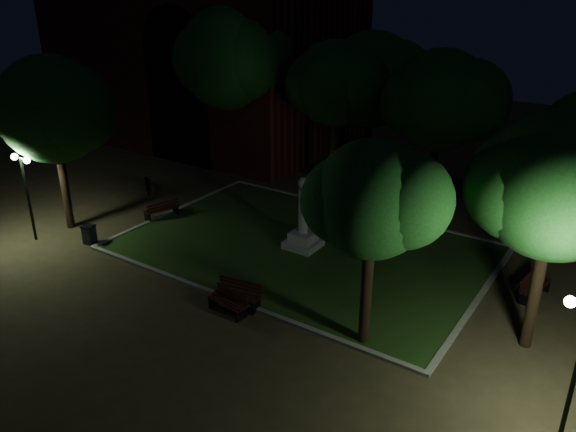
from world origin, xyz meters
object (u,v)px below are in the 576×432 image
Objects in this scene: trash_bin at (89,234)px; bench_left_side at (162,210)px; bicycle at (148,183)px; monument at (303,228)px; bench_far_side at (424,209)px; bench_near_left at (229,302)px; bench_near_right at (238,295)px; bench_right_side at (534,287)px.

bench_left_side is at bearing 80.59° from trash_bin.
trash_bin is 0.49× the size of bicycle.
monument is 7.00m from bench_far_side.
trash_bin is at bearing -149.26° from monument.
bicycle is (-3.46, 2.31, 0.02)m from bench_left_side.
bench_left_side reaches higher than bench_near_left.
trash_bin is at bearing -178.80° from bench_near_left.
bench_near_right reaches higher than bench_near_left.
monument reaches higher than bench_far_side.
bench_far_side is (2.50, 11.99, 0.01)m from bench_near_left.
bench_near_left is 1.85× the size of trash_bin.
bench_near_right is at bearing 134.98° from bench_right_side.
bench_far_side is 0.94× the size of bicycle.
bench_left_side is 16.83m from bench_right_side.
bicycle is (-11.49, 6.98, 0.07)m from bench_near_left.
trash_bin is (-17.29, -6.14, -0.01)m from bench_right_side.
bench_left_side is at bearing 143.94° from bench_near_right.
monument is 1.94× the size of bench_far_side.
bench_far_side is (2.48, 11.47, -0.04)m from bench_near_right.
bench_near_left is at bearing -80.21° from bicycle.
bicycle is (-11.51, 6.46, 0.02)m from bench_near_right.
bench_near_right is 1.08× the size of bench_far_side.
bench_left_side is at bearing -172.11° from monument.
bench_far_side is at bearing 64.21° from monument.
bicycle reaches higher than trash_bin.
bench_left_side is (-7.49, -1.04, -0.52)m from monument.
bench_left_side is at bearing 45.74° from bench_far_side.
bench_right_side is at bearing 46.07° from bench_near_left.
bench_near_right is at bearing -78.26° from bicycle.
bench_right_side is 2.08× the size of trash_bin.
bicycle is at bearing 155.73° from bench_near_left.
trash_bin is (-8.12, -4.83, -0.52)m from monument.
bench_near_right reaches higher than trash_bin.
bicycle is at bearing 98.08° from bench_right_side.
bench_near_right reaches higher than bench_left_side.
monument is 3.73× the size of trash_bin.
bench_right_side is at bearing 115.82° from bench_left_side.
trash_bin is at bearing -114.00° from bicycle.
bench_near_right is (0.55, -5.19, -0.51)m from monument.
monument reaches higher than bench_right_side.
monument is at bearing 102.34° from bench_near_left.
bench_near_right reaches higher than bench_far_side.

